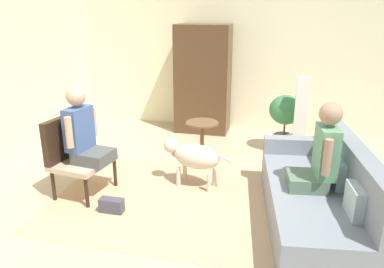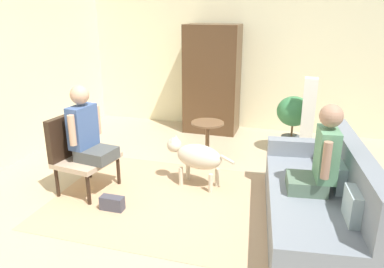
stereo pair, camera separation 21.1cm
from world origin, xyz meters
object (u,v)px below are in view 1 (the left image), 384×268
(person_on_couch, at_px, (321,154))
(person_on_armchair, at_px, (83,132))
(armoire_cabinet, at_px, (203,79))
(armchair, at_px, (74,150))
(column_lamp, at_px, (300,119))
(potted_plant, at_px, (285,116))
(round_end_table, at_px, (202,136))
(dog, at_px, (194,156))
(couch, at_px, (319,197))
(handbag, at_px, (112,205))

(person_on_couch, height_order, person_on_armchair, person_on_armchair)
(person_on_couch, bearing_deg, armoire_cabinet, 122.17)
(armchair, xyz_separation_m, column_lamp, (2.66, 1.72, 0.07))
(person_on_couch, height_order, column_lamp, person_on_couch)
(armchair, bearing_deg, potted_plant, 39.12)
(round_end_table, xyz_separation_m, dog, (0.07, -0.84, 0.02))
(couch, height_order, handbag, couch)
(person_on_couch, relative_size, potted_plant, 1.00)
(potted_plant, distance_m, handbag, 3.03)
(round_end_table, xyz_separation_m, armoire_cabinet, (-0.28, 1.40, 0.57))
(round_end_table, height_order, handbag, round_end_table)
(armchair, bearing_deg, person_on_couch, -2.13)
(armchair, xyz_separation_m, round_end_table, (1.29, 1.32, -0.17))
(round_end_table, relative_size, armoire_cabinet, 0.31)
(armchair, xyz_separation_m, handbag, (0.62, -0.37, -0.46))
(potted_plant, bearing_deg, armchair, -140.88)
(couch, relative_size, person_on_armchair, 2.47)
(dog, height_order, armoire_cabinet, armoire_cabinet)
(handbag, bearing_deg, couch, 7.80)
(person_on_couch, bearing_deg, armchair, 177.87)
(person_on_couch, bearing_deg, couch, 38.07)
(couch, bearing_deg, column_lamp, 95.22)
(dog, xyz_separation_m, potted_plant, (1.09, 1.51, 0.17))
(person_on_armchair, bearing_deg, armchair, 171.87)
(round_end_table, relative_size, potted_plant, 0.66)
(armoire_cabinet, bearing_deg, potted_plant, -26.68)
(armoire_cabinet, bearing_deg, column_lamp, -31.24)
(couch, height_order, column_lamp, column_lamp)
(column_lamp, bearing_deg, armoire_cabinet, 148.76)
(armchair, distance_m, handbag, 0.86)
(armchair, height_order, potted_plant, armchair)
(round_end_table, relative_size, dog, 0.65)
(round_end_table, height_order, column_lamp, column_lamp)
(armoire_cabinet, bearing_deg, person_on_couch, -57.83)
(column_lamp, bearing_deg, person_on_armchair, -145.15)
(couch, distance_m, column_lamp, 1.82)
(couch, bearing_deg, dog, 159.12)
(couch, xyz_separation_m, column_lamp, (-0.16, 1.79, 0.31))
(person_on_couch, xyz_separation_m, person_on_armchair, (-2.62, 0.08, 0.00))
(armoire_cabinet, distance_m, handbag, 3.23)
(handbag, bearing_deg, person_on_couch, 7.13)
(person_on_couch, relative_size, person_on_armchair, 1.01)
(person_on_couch, relative_size, dog, 0.98)
(dog, distance_m, armoire_cabinet, 2.33)
(armchair, height_order, round_end_table, armchair)
(person_on_armchair, bearing_deg, handbag, -37.05)
(person_on_couch, height_order, potted_plant, person_on_couch)
(person_on_armchair, bearing_deg, person_on_couch, -1.77)
(person_on_armchair, relative_size, round_end_table, 1.50)
(column_lamp, distance_m, armoire_cabinet, 1.96)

